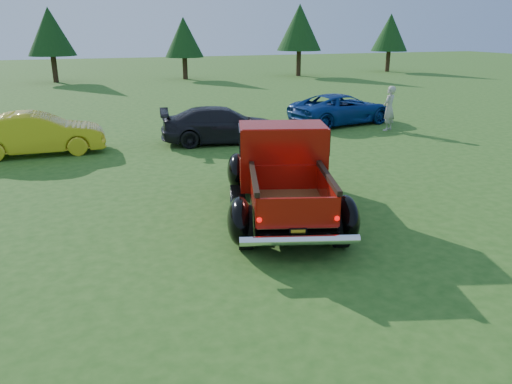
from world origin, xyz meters
The scene contains 10 objects.
ground centered at (0.00, 0.00, 0.00)m, with size 120.00×120.00×0.00m, color #295618.
tree_mid_left centered at (-3.00, 31.00, 3.38)m, with size 3.20×3.20×5.00m.
tree_mid_right centered at (6.00, 30.00, 2.97)m, with size 2.82×2.82×4.40m.
tree_east centered at (15.00, 29.50, 3.66)m, with size 3.46×3.46×5.40m.
tree_far_east centered at (24.00, 30.50, 3.25)m, with size 3.07×3.07×4.80m.
pickup_truck centered at (1.65, 1.83, 0.86)m, with size 3.42×5.17×1.80m.
show_car_yellow centered at (-3.30, 8.79, 0.63)m, with size 1.34×3.83×1.26m, color gold.
show_car_grey centered at (2.37, 8.42, 0.59)m, with size 1.65×4.05×1.18m, color black.
show_car_blue centered at (7.77, 10.06, 0.59)m, with size 1.96×4.25×1.18m, color navy.
spectator centered at (8.70, 8.23, 0.82)m, with size 0.60×0.39×1.63m, color #B1AD9A.
Camera 1 is at (-2.32, -7.27, 3.65)m, focal length 35.00 mm.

